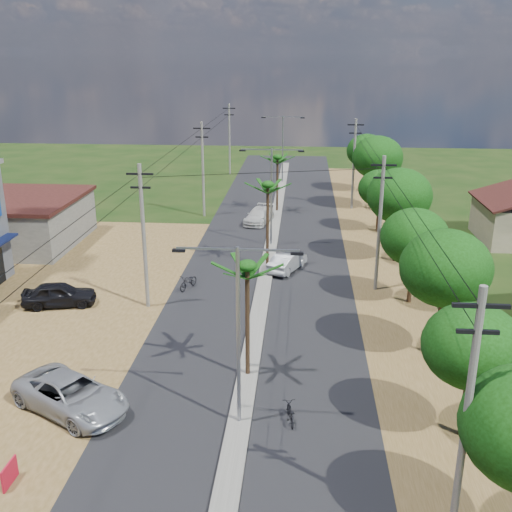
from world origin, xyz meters
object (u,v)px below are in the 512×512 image
(car_silver_mid, at_px, (287,262))
(car_white_far, at_px, (259,216))
(moto_rider_east, at_px, (290,414))
(car_parked_silver, at_px, (71,395))
(car_parked_dark, at_px, (59,295))
(roadside_sign, at_px, (10,474))

(car_silver_mid, xyz_separation_m, car_white_far, (-3.00, 12.67, 0.02))
(moto_rider_east, bearing_deg, car_white_far, -93.37)
(car_white_far, bearing_deg, car_parked_silver, -87.96)
(car_silver_mid, bearing_deg, car_white_far, -52.70)
(car_silver_mid, relative_size, car_parked_dark, 0.91)
(car_white_far, distance_m, car_parked_silver, 31.96)
(moto_rider_east, bearing_deg, car_silver_mid, -97.99)
(car_white_far, distance_m, roadside_sign, 36.82)
(car_silver_mid, bearing_deg, car_parked_dark, 52.10)
(car_parked_dark, xyz_separation_m, moto_rider_east, (14.68, -11.34, -0.35))
(car_white_far, distance_m, moto_rider_east, 31.71)
(roadside_sign, bearing_deg, car_parked_dark, 106.99)
(car_silver_mid, xyz_separation_m, roadside_sign, (-9.50, -23.57, -0.22))
(car_silver_mid, relative_size, car_parked_silver, 0.72)
(car_parked_dark, bearing_deg, car_silver_mid, -74.59)
(car_silver_mid, xyz_separation_m, car_parked_silver, (-9.00, -18.72, 0.12))
(moto_rider_east, bearing_deg, roadside_sign, 14.98)
(car_silver_mid, distance_m, car_parked_dark, 15.90)
(car_parked_silver, bearing_deg, moto_rider_east, -60.74)
(car_parked_dark, distance_m, roadside_sign, 16.70)
(car_parked_dark, bearing_deg, roadside_sign, -177.02)
(car_parked_silver, distance_m, moto_rider_east, 9.67)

